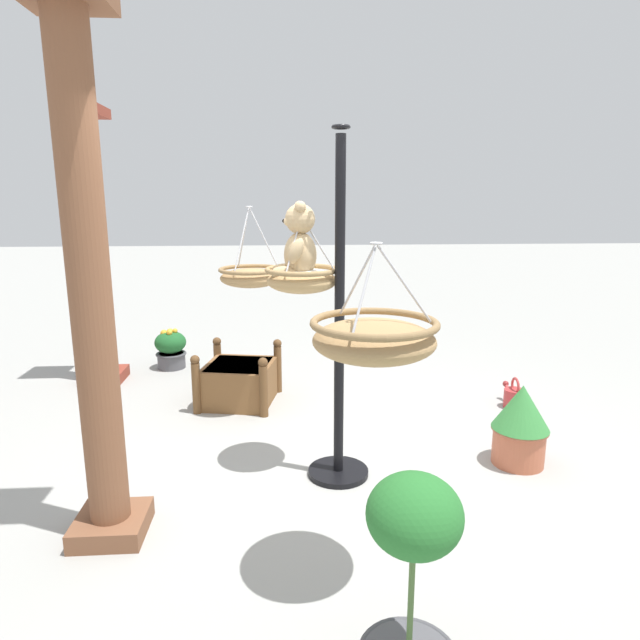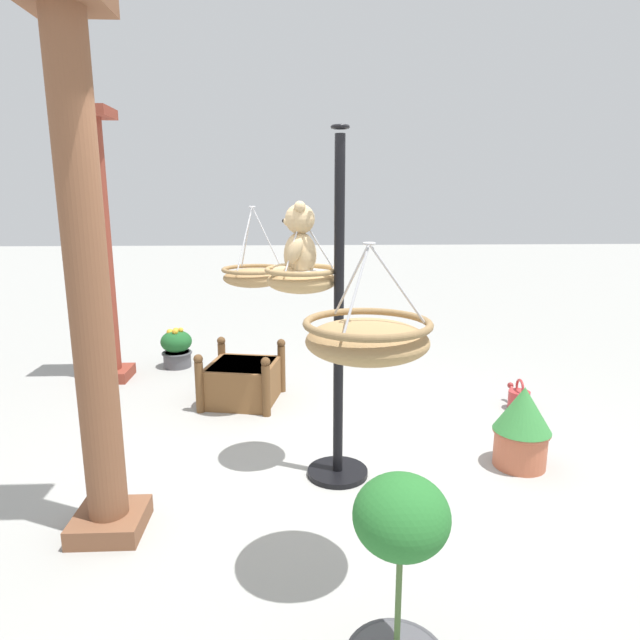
% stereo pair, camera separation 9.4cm
% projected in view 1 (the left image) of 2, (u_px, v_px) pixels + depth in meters
% --- Properties ---
extents(ground_plane, '(40.00, 40.00, 0.00)m').
position_uv_depth(ground_plane, '(331.00, 459.00, 4.23)').
color(ground_plane, '#9E9E99').
extents(display_pole_central, '(0.44, 0.44, 2.43)m').
position_uv_depth(display_pole_central, '(339.00, 376.00, 3.83)').
color(display_pole_central, black).
rests_on(display_pole_central, ground).
extents(hanging_basket_with_teddy, '(0.52, 0.52, 0.54)m').
position_uv_depth(hanging_basket_with_teddy, '(302.00, 278.00, 3.81)').
color(hanging_basket_with_teddy, tan).
extents(teddy_bear, '(0.37, 0.32, 0.53)m').
position_uv_depth(teddy_bear, '(298.00, 246.00, 3.76)').
color(teddy_bear, tan).
extents(hanging_basket_left_high, '(0.61, 0.61, 0.56)m').
position_uv_depth(hanging_basket_left_high, '(374.00, 338.00, 2.59)').
color(hanging_basket_left_high, '#A37F51').
extents(hanging_basket_right_low, '(0.58, 0.58, 0.72)m').
position_uv_depth(hanging_basket_right_low, '(251.00, 276.00, 4.89)').
color(hanging_basket_right_low, '#A37F51').
extents(greenhouse_pillar_left, '(0.45, 0.45, 2.88)m').
position_uv_depth(greenhouse_pillar_left, '(94.00, 255.00, 5.76)').
color(greenhouse_pillar_left, brown).
rests_on(greenhouse_pillar_left, ground).
extents(greenhouse_pillar_right, '(0.43, 0.43, 3.01)m').
position_uv_depth(greenhouse_pillar_right, '(91.00, 296.00, 2.97)').
color(greenhouse_pillar_right, brown).
rests_on(greenhouse_pillar_right, ground).
extents(wooden_planter_box, '(0.86, 0.84, 0.57)m').
position_uv_depth(wooden_planter_box, '(239.00, 381.00, 5.38)').
color(wooden_planter_box, brown).
rests_on(wooden_planter_box, ground).
extents(potted_plant_fern_front, '(0.42, 0.42, 0.63)m').
position_uv_depth(potted_plant_fern_front, '(520.00, 424.00, 4.10)').
color(potted_plant_fern_front, '#BC6042').
rests_on(potted_plant_fern_front, ground).
extents(potted_plant_tall_leafy, '(0.41, 0.41, 0.99)m').
position_uv_depth(potted_plant_tall_leafy, '(411.00, 594.00, 2.09)').
color(potted_plant_tall_leafy, '#4C4C51').
rests_on(potted_plant_tall_leafy, ground).
extents(potted_plant_small_succulent, '(0.37, 0.37, 0.49)m').
position_uv_depth(potted_plant_small_succulent, '(171.00, 349.00, 6.46)').
color(potted_plant_small_succulent, '#4C4C51').
rests_on(potted_plant_small_succulent, ground).
extents(watering_can, '(0.35, 0.20, 0.30)m').
position_uv_depth(watering_can, '(514.00, 397.00, 5.27)').
color(watering_can, '#B23333').
rests_on(watering_can, ground).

